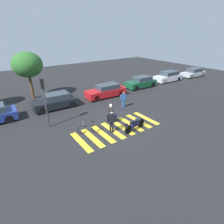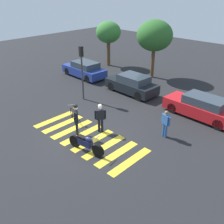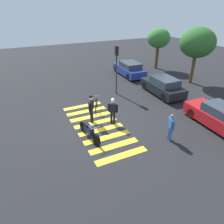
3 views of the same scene
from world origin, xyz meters
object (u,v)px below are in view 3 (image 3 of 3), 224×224
object	(u,v)px
police_motorcycle	(89,131)
leaning_bicycle	(96,105)
car_red_convertible	(221,118)
car_blue_hatchback	(129,69)
pedestrian_bystander	(171,126)
officer_on_foot	(91,106)
car_black_suv	(163,86)
traffic_light_pole	(117,63)
officer_by_motorcycle	(113,109)

from	to	relation	value
police_motorcycle	leaning_bicycle	size ratio (longest dim) A/B	1.44
car_red_convertible	police_motorcycle	bearing A→B (deg)	-107.86
leaning_bicycle	car_red_convertible	distance (m)	8.13
car_red_convertible	car_blue_hatchback	bearing A→B (deg)	179.06
pedestrian_bystander	car_red_convertible	distance (m)	3.63
police_motorcycle	officer_on_foot	bearing A→B (deg)	155.20
police_motorcycle	officer_on_foot	world-z (taller)	officer_on_foot
pedestrian_bystander	car_black_suv	distance (m)	6.68
car_black_suv	car_red_convertible	world-z (taller)	car_black_suv
traffic_light_pole	car_blue_hatchback	bearing A→B (deg)	138.22
car_black_suv	traffic_light_pole	bearing A→B (deg)	-117.98
officer_by_motorcycle	car_red_convertible	bearing A→B (deg)	59.45
officer_by_motorcycle	car_black_suv	distance (m)	6.38
police_motorcycle	officer_by_motorcycle	bearing A→B (deg)	115.48
pedestrian_bystander	car_red_convertible	bearing A→B (deg)	84.41
officer_by_motorcycle	car_black_suv	xyz separation A→B (m)	(-2.50, 5.86, -0.30)
leaning_bicycle	pedestrian_bystander	xyz separation A→B (m)	(5.17, 2.35, 0.55)
officer_on_foot	car_black_suv	bearing A→B (deg)	104.23
leaning_bicycle	officer_by_motorcycle	size ratio (longest dim) A/B	0.87
police_motorcycle	officer_on_foot	size ratio (longest dim) A/B	1.15
leaning_bicycle	officer_on_foot	distance (m)	1.85
car_red_convertible	traffic_light_pole	size ratio (longest dim) A/B	1.21
car_red_convertible	officer_on_foot	bearing A→B (deg)	-120.84
police_motorcycle	pedestrian_bystander	bearing A→B (deg)	62.31
pedestrian_bystander	traffic_light_pole	bearing A→B (deg)	177.30
police_motorcycle	car_red_convertible	xyz separation A→B (m)	(2.45, 7.59, 0.23)
officer_by_motorcycle	car_red_convertible	xyz separation A→B (m)	(3.36, 5.69, -0.30)
car_red_convertible	officer_by_motorcycle	bearing A→B (deg)	-120.55
leaning_bicycle	traffic_light_pole	distance (m)	4.14
pedestrian_bystander	car_blue_hatchback	world-z (taller)	pedestrian_bystander
traffic_light_pole	leaning_bicycle	bearing A→B (deg)	-51.30
car_blue_hatchback	police_motorcycle	bearing A→B (deg)	-40.57
pedestrian_bystander	car_blue_hatchback	xyz separation A→B (m)	(-11.19, 3.79, -0.22)
leaning_bicycle	car_blue_hatchback	bearing A→B (deg)	134.41
car_black_suv	car_red_convertible	xyz separation A→B (m)	(5.86, -0.17, -0.01)
police_motorcycle	traffic_light_pole	distance (m)	7.14
police_motorcycle	car_blue_hatchback	bearing A→B (deg)	139.43
car_black_suv	traffic_light_pole	distance (m)	4.34
officer_by_motorcycle	pedestrian_bystander	size ratio (longest dim) A/B	1.08
car_blue_hatchback	car_red_convertible	size ratio (longest dim) A/B	0.94
car_blue_hatchback	car_black_suv	size ratio (longest dim) A/B	1.05
officer_on_foot	traffic_light_pole	xyz separation A→B (m)	(-3.60, 3.58, 1.52)
car_blue_hatchback	car_red_convertible	distance (m)	11.54
officer_on_foot	car_black_suv	size ratio (longest dim) A/B	0.45
police_motorcycle	officer_by_motorcycle	xyz separation A→B (m)	(-0.91, 1.91, 0.53)
pedestrian_bystander	traffic_light_pole	world-z (taller)	traffic_light_pole
police_motorcycle	car_blue_hatchback	world-z (taller)	car_blue_hatchback
officer_on_foot	car_red_convertible	bearing A→B (deg)	59.16
car_blue_hatchback	leaning_bicycle	bearing A→B (deg)	-45.59
officer_on_foot	traffic_light_pole	world-z (taller)	traffic_light_pole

